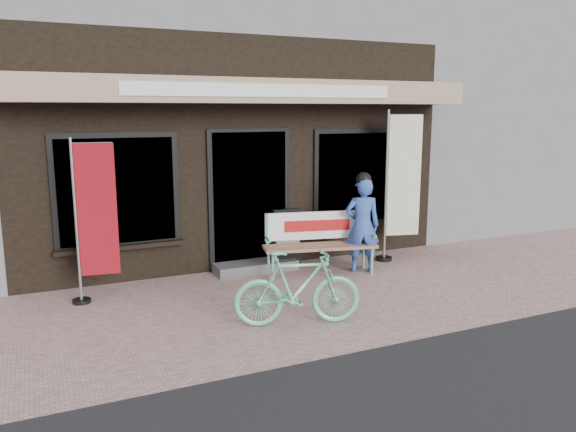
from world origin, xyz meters
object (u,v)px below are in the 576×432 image
bicycle (298,288)px  nobori_red (94,219)px  menu_stand (287,238)px  nobori_cream (401,184)px  person (362,223)px  bench (319,238)px

bicycle → nobori_red: bearing=64.3°
nobori_red → menu_stand: nobori_red is taller
nobori_cream → menu_stand: (-1.90, 0.34, -0.80)m
bicycle → menu_stand: (0.90, 2.28, 0.04)m
person → nobori_cream: 1.13m
nobori_red → menu_stand: (2.93, 0.46, -0.62)m
nobori_red → nobori_cream: nobori_cream is taller
bench → person: person is taller
bench → menu_stand: bearing=139.0°
nobori_red → bench: bearing=8.2°
person → nobori_cream: (0.94, 0.35, 0.52)m
bicycle → nobori_cream: 3.51m
person → nobori_cream: bearing=42.0°
bench → bicycle: bearing=-111.2°
bench → person: size_ratio=1.14×
bench → nobori_red: bearing=-167.2°
bench → bicycle: bench is taller
bicycle → person: bearing=-33.2°
person → bicycle: size_ratio=1.05×
bicycle → menu_stand: size_ratio=1.58×
bench → person: bearing=-8.0°
bicycle → menu_stand: menu_stand is taller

